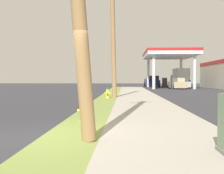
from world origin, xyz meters
TOP-DOWN VIEW (x-y plane):
  - ground_plane at (0.00, 0.00)m, footprint 160.00×160.00m
  - grass_verge at (0.70, 0.00)m, footprint 1.40×80.00m
  - sidewalk_slab at (3.00, 0.00)m, footprint 3.20×80.00m
  - fire_hydrant_nearest at (0.68, 2.20)m, footprint 0.42×0.38m
  - fire_hydrant_second at (0.76, 13.06)m, footprint 0.42×0.38m
  - fire_hydrant_third at (0.78, 23.91)m, footprint 0.42×0.37m
  - utility_pole_midground at (1.10, 14.11)m, footprint 1.02×1.12m
  - gas_station_canopy at (16.24, 38.17)m, footprint 16.21×12.78m
  - car_tan_by_near_pump at (9.33, 34.62)m, footprint 2.15×4.59m
  - car_silver_by_far_pump at (10.57, 38.12)m, footprint 2.16×4.59m
  - truck_teal_at_forecourt at (11.09, 41.84)m, footprint 2.40×6.49m
  - truck_navy_on_apron at (6.74, 45.40)m, footprint 2.50×5.54m

SIDE VIEW (x-z plane):
  - ground_plane at x=0.00m, z-range 0.00..0.00m
  - grass_verge at x=0.70m, z-range 0.00..0.12m
  - sidewalk_slab at x=3.00m, z-range 0.00..0.12m
  - fire_hydrant_nearest at x=0.68m, z-range 0.07..0.82m
  - fire_hydrant_second at x=0.76m, z-range 0.07..0.82m
  - fire_hydrant_third at x=0.78m, z-range 0.07..0.82m
  - car_tan_by_near_pump at x=9.33m, z-range -0.07..1.51m
  - car_silver_by_far_pump at x=10.57m, z-range -0.07..1.51m
  - truck_navy_on_apron at x=6.74m, z-range -0.07..1.90m
  - truck_teal_at_forecourt at x=11.09m, z-range -0.07..3.04m
  - gas_station_canopy at x=16.24m, z-range -0.19..5.45m
  - utility_pole_midground at x=1.10m, z-range 0.20..9.14m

